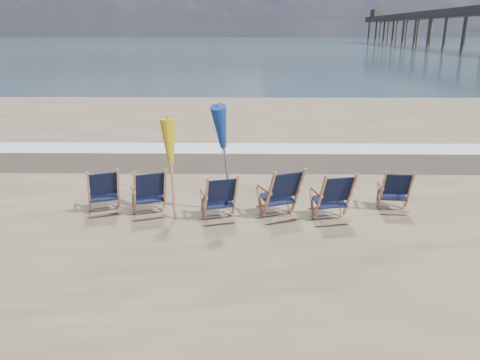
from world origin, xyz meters
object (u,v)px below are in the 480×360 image
at_px(beach_chair_0, 118,190).
at_px(beach_chair_1, 165,191).
at_px(beach_chair_2, 235,197).
at_px(beach_chair_3, 298,192).
at_px(umbrella_blue, 226,127).
at_px(beach_chair_4, 350,197).
at_px(umbrella_yellow, 171,147).
at_px(beach_chair_5, 409,192).

height_order(beach_chair_0, beach_chair_1, beach_chair_1).
xyz_separation_m(beach_chair_1, beach_chair_2, (1.40, -0.27, -0.02)).
height_order(beach_chair_1, beach_chair_3, beach_chair_3).
relative_size(beach_chair_0, umbrella_blue, 0.43).
bearing_deg(beach_chair_3, beach_chair_2, -14.33).
relative_size(beach_chair_3, beach_chair_4, 1.04).
xyz_separation_m(umbrella_yellow, umbrella_blue, (1.04, 0.16, 0.36)).
distance_m(beach_chair_0, beach_chair_2, 2.40).
bearing_deg(beach_chair_5, beach_chair_4, 25.34).
bearing_deg(beach_chair_4, beach_chair_3, -23.91).
relative_size(beach_chair_0, beach_chair_5, 1.06).
relative_size(beach_chair_4, umbrella_yellow, 0.55).
distance_m(beach_chair_4, umbrella_yellow, 3.55).
bearing_deg(beach_chair_0, beach_chair_2, 148.77).
relative_size(beach_chair_2, beach_chair_3, 0.91).
xyz_separation_m(beach_chair_2, umbrella_yellow, (-1.23, 0.17, 0.94)).
bearing_deg(beach_chair_1, umbrella_blue, 162.37).
distance_m(umbrella_yellow, umbrella_blue, 1.11).
bearing_deg(umbrella_yellow, beach_chair_5, 3.45).
relative_size(beach_chair_4, beach_chair_5, 1.13).
height_order(umbrella_yellow, umbrella_blue, umbrella_blue).
bearing_deg(beach_chair_0, umbrella_yellow, 146.45).
relative_size(beach_chair_0, beach_chair_4, 0.94).
height_order(beach_chair_3, beach_chair_5, beach_chair_3).
height_order(beach_chair_2, beach_chair_5, beach_chair_2).
relative_size(beach_chair_4, umbrella_blue, 0.46).
distance_m(beach_chair_3, beach_chair_5, 2.27).
xyz_separation_m(beach_chair_1, umbrella_yellow, (0.17, -0.11, 0.92)).
bearing_deg(beach_chair_5, beach_chair_3, 12.11).
bearing_deg(umbrella_blue, beach_chair_4, -8.36).
bearing_deg(beach_chair_0, beach_chair_4, 153.21).
xyz_separation_m(beach_chair_1, beach_chair_4, (3.59, -0.30, 0.01)).
height_order(beach_chair_2, umbrella_blue, umbrella_blue).
bearing_deg(beach_chair_1, beach_chair_3, 157.73).
xyz_separation_m(beach_chair_1, beach_chair_5, (4.88, 0.18, -0.05)).
height_order(beach_chair_0, beach_chair_5, beach_chair_0).
bearing_deg(umbrella_yellow, beach_chair_0, 167.72).
bearing_deg(umbrella_yellow, beach_chair_2, -7.80).
bearing_deg(beach_chair_3, beach_chair_4, 146.35).
distance_m(beach_chair_5, umbrella_yellow, 4.82).
distance_m(beach_chair_5, umbrella_blue, 3.90).
bearing_deg(beach_chair_1, beach_chair_2, 148.94).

